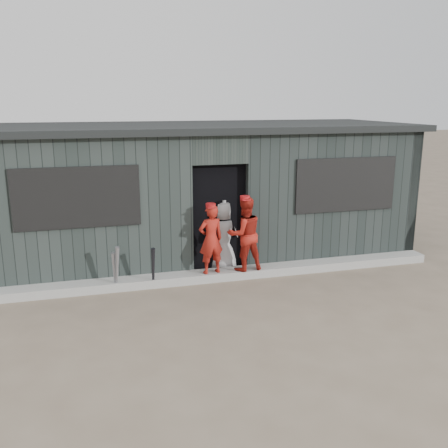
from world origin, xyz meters
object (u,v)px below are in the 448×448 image
object	(u,v)px
bat_mid	(117,269)
player_red_right	(245,234)
player_grey_back	(223,236)
dugout	(202,191)
bat_left	(114,272)
bat_right	(153,268)
player_red_left	(211,239)

from	to	relation	value
bat_mid	player_red_right	world-z (taller)	player_red_right
bat_mid	player_grey_back	bearing A→B (deg)	16.66
bat_mid	dugout	xyz separation A→B (m)	(1.85, 1.86, 0.88)
player_red_right	player_grey_back	world-z (taller)	player_red_right
bat_left	dugout	size ratio (longest dim) A/B	0.08
bat_mid	bat_right	world-z (taller)	bat_mid
dugout	player_red_left	bearing A→B (deg)	-97.97
bat_mid	bat_right	xyz separation A→B (m)	(0.59, -0.01, -0.03)
player_red_left	dugout	world-z (taller)	dugout
bat_left	player_grey_back	size ratio (longest dim) A/B	0.52
player_red_right	player_grey_back	bearing A→B (deg)	-65.34
bat_right	player_grey_back	bearing A→B (deg)	23.43
player_grey_back	dugout	bearing A→B (deg)	-71.44
player_red_left	player_red_right	xyz separation A→B (m)	(0.61, 0.01, 0.05)
player_red_left	player_red_right	bearing A→B (deg)	171.03
player_grey_back	dugout	size ratio (longest dim) A/B	0.16
player_red_left	player_grey_back	world-z (taller)	player_red_left
player_red_left	bat_mid	bearing A→B (deg)	-5.98
bat_mid	player_grey_back	xyz separation A→B (m)	(1.95, 0.58, 0.26)
player_red_right	player_grey_back	size ratio (longest dim) A/B	0.99
bat_mid	player_red_left	distance (m)	1.65
bat_mid	player_grey_back	distance (m)	2.06
player_red_left	player_red_right	distance (m)	0.61
bat_mid	player_red_left	bearing A→B (deg)	4.24
bat_left	bat_mid	xyz separation A→B (m)	(0.04, -0.06, 0.06)
player_grey_back	bat_right	bearing A→B (deg)	37.43
bat_mid	player_red_right	distance (m)	2.26
bat_mid	player_grey_back	world-z (taller)	player_grey_back
bat_left	player_red_right	world-z (taller)	player_red_right
player_red_right	dugout	distance (m)	1.83
player_red_right	bat_left	bearing A→B (deg)	-3.86
player_red_right	player_red_left	bearing A→B (deg)	-4.45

